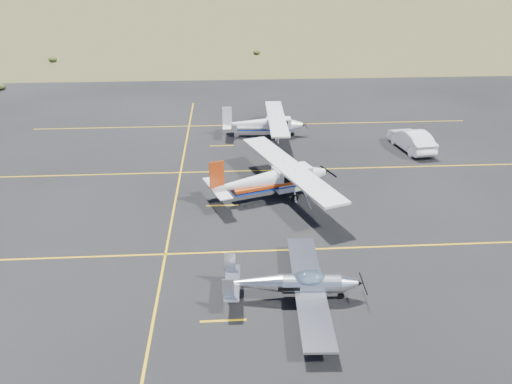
# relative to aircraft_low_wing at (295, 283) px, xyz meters

# --- Properties ---
(ground) EXTENTS (1600.00, 1600.00, 0.00)m
(ground) POSITION_rel_aircraft_low_wing_xyz_m (-0.25, 2.22, -0.88)
(ground) COLOR #383D1C
(ground) RESTS_ON ground
(apron) EXTENTS (72.00, 72.00, 0.02)m
(apron) POSITION_rel_aircraft_low_wing_xyz_m (-0.25, 9.22, -0.88)
(apron) COLOR black
(apron) RESTS_ON ground
(aircraft_low_wing) EXTENTS (6.04, 8.43, 1.83)m
(aircraft_low_wing) POSITION_rel_aircraft_low_wing_xyz_m (0.00, 0.00, 0.00)
(aircraft_low_wing) COLOR silver
(aircraft_low_wing) RESTS_ON apron
(aircraft_cessna) EXTENTS (8.33, 11.86, 3.05)m
(aircraft_cessna) POSITION_rel_aircraft_low_wing_xyz_m (-0.03, 10.73, 0.48)
(aircraft_cessna) COLOR silver
(aircraft_cessna) RESTS_ON apron
(aircraft_plain) EXTENTS (6.22, 10.39, 2.63)m
(aircraft_plain) POSITION_rel_aircraft_low_wing_xyz_m (0.46, 22.92, 0.29)
(aircraft_plain) COLOR silver
(aircraft_plain) RESTS_ON apron
(sedan) EXTENTS (2.50, 5.32, 1.69)m
(sedan) POSITION_rel_aircraft_low_wing_xyz_m (12.00, 18.80, -0.02)
(sedan) COLOR white
(sedan) RESTS_ON apron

